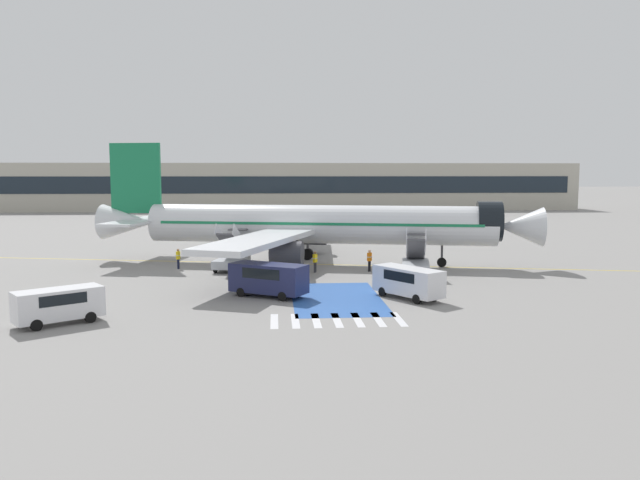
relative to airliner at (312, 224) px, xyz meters
name	(u,v)px	position (x,y,z in m)	size (l,w,h in m)	color
ground_plane	(340,264)	(2.65, 0.17, -3.70)	(600.00, 600.00, 0.00)	gray
apron_leadline_yellow	(320,264)	(0.74, -0.16, -3.70)	(0.20, 75.69, 0.01)	gold
apron_stand_patch_blue	(336,298)	(0.74, -15.75, -3.70)	(5.97, 11.50, 0.01)	#2856A8
apron_walkway_bar_0	(274,321)	(-3.46, -22.02, -3.70)	(0.44, 3.60, 0.01)	silver
apron_walkway_bar_1	(295,321)	(-2.26, -22.02, -3.70)	(0.44, 3.60, 0.01)	silver
apron_walkway_bar_2	(316,320)	(-1.06, -22.02, -3.70)	(0.44, 3.60, 0.01)	silver
apron_walkway_bar_3	(337,320)	(0.14, -22.02, -3.70)	(0.44, 3.60, 0.01)	silver
apron_walkway_bar_4	(358,320)	(1.34, -22.02, -3.70)	(0.44, 3.60, 0.01)	silver
apron_walkway_bar_5	(378,319)	(2.54, -22.02, -3.70)	(0.44, 3.60, 0.01)	silver
apron_walkway_bar_6	(399,319)	(3.74, -22.02, -3.70)	(0.44, 3.60, 0.01)	silver
airliner	(312,224)	(0.00, 0.00, 0.00)	(40.64, 35.52, 11.23)	silver
boarding_stairs_forward	(416,262)	(8.33, -6.23, -2.71)	(3.17, 5.52, 4.02)	#ADB2BA
boarding_stairs_aft	(232,258)	(-7.14, -2.85, -2.69)	(3.17, 5.52, 4.22)	#ADB2BA
fuel_tanker	(249,226)	(-6.60, 20.69, -1.90)	(10.14, 4.03, 3.56)	#38383D
service_van_0	(59,303)	(-15.49, -21.80, -2.50)	(4.82, 4.16, 2.00)	silver
service_van_1	(408,280)	(5.54, -16.23, -2.45)	(4.36, 5.26, 2.10)	silver
service_van_2	(268,277)	(-3.84, -14.85, -2.35)	(5.56, 4.42, 2.26)	#1E234C
baggage_cart	(277,274)	(-3.27, -6.72, -3.45)	(2.84, 2.95, 0.87)	gray
ground_crew_0	(301,262)	(-1.22, -4.92, -2.78)	(0.25, 0.44, 1.61)	#191E38
ground_crew_1	(369,259)	(4.69, -4.61, -2.61)	(0.46, 0.47, 1.87)	black
ground_crew_2	(315,260)	(0.01, -4.82, -2.66)	(0.44, 0.48, 1.81)	#2D2D33
ground_crew_3	(178,257)	(-11.88, -1.98, -2.67)	(0.34, 0.48, 1.79)	#191E38
terminal_building	(282,187)	(-1.57, 84.62, 1.53)	(132.89, 12.10, 10.46)	#B2AD9E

